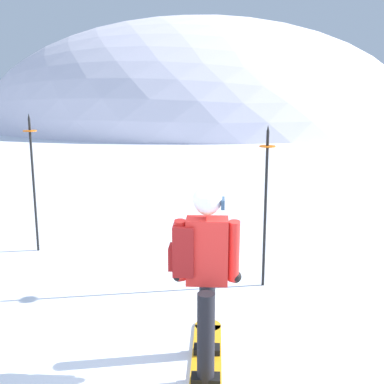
% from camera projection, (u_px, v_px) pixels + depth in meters
% --- Properties ---
extents(ridge_peak_main, '(29.48, 26.53, 14.50)m').
position_uv_depth(ridge_peak_main, '(199.00, 123.00, 34.69)').
color(ridge_peak_main, white).
rests_on(ridge_peak_main, ground).
extents(snowboarder_main, '(0.64, 1.84, 1.71)m').
position_uv_depth(snowboarder_main, '(203.00, 274.00, 4.18)').
color(snowboarder_main, orange).
rests_on(snowboarder_main, ground).
extents(piste_marker_near, '(0.20, 0.20, 2.07)m').
position_uv_depth(piste_marker_near, '(266.00, 197.00, 5.98)').
color(piste_marker_near, black).
rests_on(piste_marker_near, ground).
extents(piste_marker_far, '(0.20, 0.20, 2.14)m').
position_uv_depth(piste_marker_far, '(33.00, 175.00, 7.31)').
color(piste_marker_far, black).
rests_on(piste_marker_far, ground).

